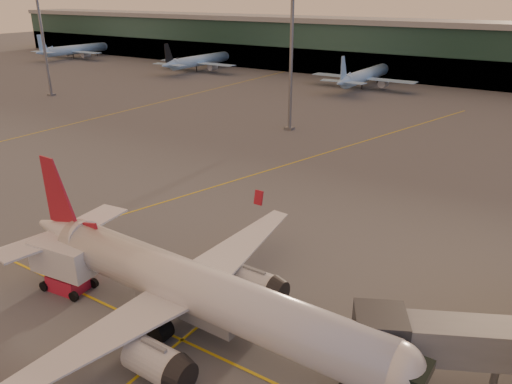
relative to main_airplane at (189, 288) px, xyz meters
The scene contains 9 objects.
ground 8.92m from the main_airplane, 124.69° to the right, with size 600.00×600.00×0.00m, color #4C4F54.
taxi_markings 39.84m from the main_airplane, 107.50° to the left, with size 100.12×173.00×0.01m.
terminal 135.30m from the main_airplane, 91.95° to the left, with size 400.00×20.00×17.60m.
mast_west_far 110.17m from the main_airplane, 149.68° to the left, with size 2.40×2.40×25.60m.
mast_west_near 65.19m from the main_airplane, 112.52° to the left, with size 2.40×2.40×25.60m.
distant_aircraft_row 111.58m from the main_airplane, 86.80° to the left, with size 350.00×34.00×13.00m.
main_airplane is the anchor object (origin of this frame).
catering_truck 13.52m from the main_airplane, behind, with size 6.17×3.21×4.60m.
cone_tail 19.09m from the main_airplane, behind, with size 0.46×0.46×0.59m.
Camera 1 is at (27.45, -18.63, 25.48)m, focal length 35.00 mm.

